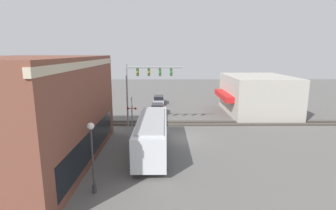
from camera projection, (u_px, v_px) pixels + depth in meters
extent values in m
plane|color=#605E5B|center=(181.00, 139.00, 27.25)|extent=(120.00, 120.00, 0.00)
cube|color=brown|center=(26.00, 112.00, 20.47)|extent=(16.83, 10.06, 8.51)
cube|color=beige|center=(85.00, 64.00, 19.77)|extent=(17.03, 0.36, 0.50)
cube|color=black|center=(92.00, 143.00, 21.02)|extent=(14.14, 0.12, 2.20)
cube|color=#B2ADA3|center=(257.00, 94.00, 38.45)|extent=(11.83, 8.71, 5.47)
cube|color=red|center=(224.00, 95.00, 38.44)|extent=(8.28, 1.20, 0.80)
cube|color=silver|center=(152.00, 134.00, 23.37)|extent=(10.87, 2.55, 2.55)
cube|color=black|center=(152.00, 130.00, 23.29)|extent=(10.65, 2.59, 1.07)
cube|color=#194CA5|center=(152.00, 145.00, 23.59)|extent=(10.65, 2.58, 0.24)
cube|color=#A5A8AA|center=(152.00, 119.00, 23.10)|extent=(9.24, 2.17, 0.12)
cylinder|color=black|center=(154.00, 135.00, 26.78)|extent=(1.00, 2.57, 1.00)
cylinder|color=black|center=(150.00, 163.00, 20.05)|extent=(1.00, 2.57, 1.00)
cylinder|color=gray|center=(127.00, 96.00, 31.03)|extent=(0.20, 0.20, 7.50)
cylinder|color=gray|center=(154.00, 67.00, 30.39)|extent=(0.16, 6.52, 0.16)
cube|color=#284723|center=(138.00, 72.00, 30.48)|extent=(0.30, 0.27, 0.90)
sphere|color=yellow|center=(137.00, 72.00, 30.32)|extent=(0.20, 0.20, 0.20)
cube|color=#284723|center=(149.00, 72.00, 30.49)|extent=(0.30, 0.27, 0.90)
sphere|color=yellow|center=(149.00, 72.00, 30.33)|extent=(0.20, 0.20, 0.20)
cube|color=#284723|center=(160.00, 72.00, 30.50)|extent=(0.30, 0.27, 0.90)
sphere|color=green|center=(160.00, 72.00, 30.34)|extent=(0.20, 0.20, 0.20)
cube|color=#284723|center=(171.00, 72.00, 30.51)|extent=(0.30, 0.27, 0.90)
sphere|color=green|center=(171.00, 72.00, 30.35)|extent=(0.20, 0.20, 0.20)
cylinder|color=gray|center=(132.00, 113.00, 31.08)|extent=(0.14, 0.14, 3.60)
cube|color=white|center=(132.00, 102.00, 30.82)|extent=(1.41, 0.06, 1.41)
cube|color=white|center=(132.00, 102.00, 30.82)|extent=(1.41, 0.06, 1.41)
cylinder|color=#38383A|center=(132.00, 108.00, 30.98)|extent=(0.08, 0.90, 0.08)
sphere|color=red|center=(136.00, 108.00, 30.93)|extent=(0.28, 0.28, 0.28)
sphere|color=red|center=(128.00, 108.00, 30.92)|extent=(0.28, 0.28, 0.28)
cylinder|color=#38383A|center=(94.00, 189.00, 16.76)|extent=(0.28, 0.28, 0.50)
cylinder|color=#38383A|center=(93.00, 162.00, 16.39)|extent=(0.12, 0.12, 4.22)
sphere|color=white|center=(91.00, 126.00, 15.93)|extent=(0.44, 0.44, 0.44)
cube|color=#332D28|center=(178.00, 123.00, 33.12)|extent=(2.60, 60.00, 0.03)
cube|color=#6B6056|center=(179.00, 124.00, 32.41)|extent=(0.07, 60.00, 0.15)
cube|color=#6B6056|center=(178.00, 121.00, 33.82)|extent=(0.07, 60.00, 0.15)
cube|color=#B21E19|center=(158.00, 110.00, 38.38)|extent=(4.49, 1.80, 0.54)
cube|color=black|center=(157.00, 106.00, 38.05)|extent=(2.47, 1.62, 0.65)
cylinder|color=black|center=(158.00, 109.00, 39.79)|extent=(0.64, 1.82, 0.64)
cylinder|color=black|center=(157.00, 113.00, 37.06)|extent=(0.64, 1.82, 0.64)
cube|color=#B7B7BC|center=(159.00, 100.00, 45.85)|extent=(4.62, 1.80, 0.50)
cube|color=black|center=(159.00, 98.00, 45.51)|extent=(2.54, 1.62, 0.62)
cylinder|color=black|center=(159.00, 100.00, 47.29)|extent=(0.64, 1.82, 0.64)
cylinder|color=black|center=(159.00, 103.00, 44.48)|extent=(0.64, 1.82, 0.64)
cylinder|color=#2D3351|center=(142.00, 125.00, 30.69)|extent=(0.28, 0.28, 0.85)
cylinder|color=#262D4C|center=(142.00, 119.00, 30.53)|extent=(0.34, 0.34, 0.71)
sphere|color=tan|center=(142.00, 115.00, 30.44)|extent=(0.23, 0.23, 0.23)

